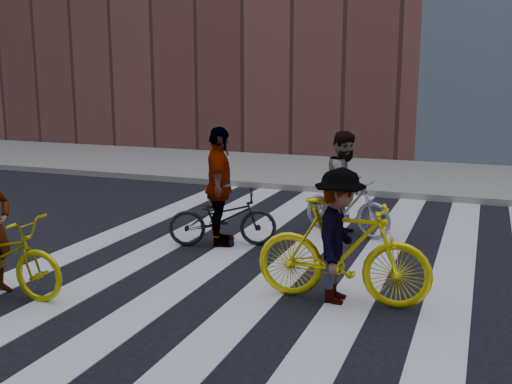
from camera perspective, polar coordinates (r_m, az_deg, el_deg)
The scene contains 9 objects.
ground at distance 8.76m, azimuth 7.29°, elevation -6.87°, with size 100.00×100.00×0.00m, color black.
sidewalk_far at distance 15.94m, azimuth 13.81°, elevation 1.42°, with size 100.00×5.00×0.15m, color gray.
zebra_crosswalk at distance 8.76m, azimuth 7.29°, elevation -6.84°, with size 8.25×10.00×0.01m.
bike_silver_mid at distance 10.25m, azimuth 8.68°, elevation -1.35°, with size 0.47×1.65×0.99m, color #9F9FA8.
bike_yellow_right at distance 7.21m, azimuth 8.25°, elevation -5.64°, with size 0.59×2.10×1.26m, color yellow.
bike_dark_rear at distance 9.52m, azimuth -3.20°, elevation -2.50°, with size 0.60×1.71×0.90m, color black.
rider_mid at distance 10.18m, azimuth 8.47°, elevation 0.80°, with size 0.86×0.67×1.77m, color slate.
rider_right at distance 7.17m, azimuth 7.90°, elevation -4.19°, with size 1.05×0.61×1.63m, color slate.
rider_rear at distance 9.44m, azimuth -3.51°, elevation 0.48°, with size 1.11×0.46×1.90m, color slate.
Camera 1 is at (1.94, -8.10, 2.72)m, focal length 42.00 mm.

